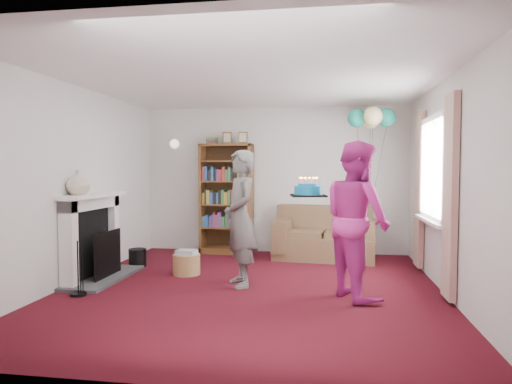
% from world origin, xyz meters
% --- Properties ---
extents(ground, '(5.00, 5.00, 0.00)m').
position_xyz_m(ground, '(0.00, 0.00, 0.00)').
color(ground, '#36080F').
rests_on(ground, ground).
extents(wall_back, '(4.50, 0.02, 2.50)m').
position_xyz_m(wall_back, '(0.00, 2.51, 1.25)').
color(wall_back, silver).
rests_on(wall_back, ground).
extents(wall_left, '(0.02, 5.00, 2.50)m').
position_xyz_m(wall_left, '(-2.26, 0.00, 1.25)').
color(wall_left, silver).
rests_on(wall_left, ground).
extents(wall_right, '(0.02, 5.00, 2.50)m').
position_xyz_m(wall_right, '(2.26, 0.00, 1.25)').
color(wall_right, silver).
rests_on(wall_right, ground).
extents(ceiling, '(4.50, 5.00, 0.01)m').
position_xyz_m(ceiling, '(0.00, 0.00, 2.50)').
color(ceiling, white).
rests_on(ceiling, wall_back).
extents(fireplace, '(0.55, 1.80, 1.12)m').
position_xyz_m(fireplace, '(-2.09, 0.19, 0.51)').
color(fireplace, '#3F3F42').
rests_on(fireplace, ground).
extents(window_bay, '(0.14, 2.02, 2.20)m').
position_xyz_m(window_bay, '(2.21, 0.60, 1.20)').
color(window_bay, white).
rests_on(window_bay, ground).
extents(wall_sconce, '(0.16, 0.23, 0.16)m').
position_xyz_m(wall_sconce, '(-1.75, 2.36, 1.88)').
color(wall_sconce, gold).
rests_on(wall_sconce, ground).
extents(bookcase, '(0.88, 0.42, 2.07)m').
position_xyz_m(bookcase, '(-0.80, 2.30, 0.92)').
color(bookcase, '#472B14').
rests_on(bookcase, ground).
extents(sofa, '(1.58, 0.83, 0.83)m').
position_xyz_m(sofa, '(0.86, 2.07, 0.32)').
color(sofa, brown).
rests_on(sofa, ground).
extents(wicker_basket, '(0.37, 0.37, 0.34)m').
position_xyz_m(wicker_basket, '(-0.99, 0.61, 0.15)').
color(wicker_basket, '#9F794A').
rests_on(wicker_basket, ground).
extents(person_striped, '(0.63, 0.73, 1.68)m').
position_xyz_m(person_striped, '(-0.15, 0.15, 0.84)').
color(person_striped, black).
rests_on(person_striped, ground).
extents(person_magenta, '(0.99, 1.07, 1.76)m').
position_xyz_m(person_magenta, '(1.23, -0.13, 0.88)').
color(person_magenta, '#BD2583').
rests_on(person_magenta, ground).
extents(birthday_cake, '(0.39, 0.39, 0.22)m').
position_xyz_m(birthday_cake, '(0.68, -0.04, 1.19)').
color(birthday_cake, black).
rests_on(birthday_cake, ground).
extents(balloons, '(0.72, 0.72, 1.72)m').
position_xyz_m(balloons, '(1.56, 1.85, 2.22)').
color(balloons, '#3F3F3F').
rests_on(balloons, ground).
extents(mantel_vase, '(0.37, 0.37, 0.30)m').
position_xyz_m(mantel_vase, '(-2.12, -0.15, 1.28)').
color(mantel_vase, beige).
rests_on(mantel_vase, fireplace).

